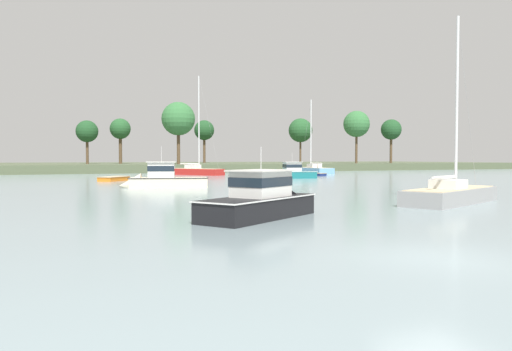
# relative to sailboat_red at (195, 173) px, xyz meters

# --- Properties ---
(ground_plane) EXTENTS (413.05, 413.05, 0.00)m
(ground_plane) POSITION_rel_sailboat_red_xyz_m (-10.45, -59.97, -0.31)
(ground_plane) COLOR gray
(far_shore_bank) EXTENTS (185.87, 50.81, 1.38)m
(far_shore_bank) POSITION_rel_sailboat_red_xyz_m (-10.45, 35.71, 0.38)
(far_shore_bank) COLOR #4C563D
(far_shore_bank) RESTS_ON ground
(sailboat_red) EXTENTS (6.94, 9.05, 15.00)m
(sailboat_red) POSITION_rel_sailboat_red_xyz_m (0.00, 0.00, 0.00)
(sailboat_red) COLOR #B2231E
(sailboat_red) RESTS_ON ground
(cruiser_black) EXTENTS (6.79, 5.37, 3.64)m
(cruiser_black) POSITION_rel_sailboat_red_xyz_m (-10.93, -50.70, 0.16)
(cruiser_black) COLOR black
(cruiser_black) RESTS_ON ground
(sailboat_skyblue) EXTENTS (3.11, 9.83, 12.63)m
(sailboat_skyblue) POSITION_rel_sailboat_red_xyz_m (19.78, 0.19, -0.04)
(sailboat_skyblue) COLOR #669ECC
(sailboat_skyblue) RESTS_ON ground
(dinghy_orange) EXTENTS (3.83, 4.14, 0.69)m
(dinghy_orange) POSITION_rel_sailboat_red_xyz_m (-13.18, -15.04, -0.14)
(dinghy_orange) COLOR orange
(dinghy_orange) RESTS_ON ground
(cruiser_cream) EXTENTS (7.63, 4.04, 4.31)m
(cruiser_cream) POSITION_rel_sailboat_red_xyz_m (-11.06, -28.73, 0.17)
(cruiser_cream) COLOR beige
(cruiser_cream) RESTS_ON ground
(cruiser_teal) EXTENTS (6.88, 3.25, 3.90)m
(cruiser_teal) POSITION_rel_sailboat_red_xyz_m (7.04, -16.13, 0.13)
(cruiser_teal) COLOR #196B70
(cruiser_teal) RESTS_ON ground
(dinghy_navy) EXTENTS (2.15, 3.28, 0.56)m
(dinghy_navy) POSITION_rel_sailboat_red_xyz_m (14.54, -9.98, -0.17)
(dinghy_navy) COLOR navy
(dinghy_navy) RESTS_ON ground
(sailboat_grey) EXTENTS (8.11, 5.30, 10.83)m
(sailboat_grey) POSITION_rel_sailboat_red_xyz_m (0.85, -48.95, -0.08)
(sailboat_grey) COLOR gray
(sailboat_grey) RESTS_ON ground
(mooring_buoy_white) EXTENTS (0.35, 0.35, 0.40)m
(mooring_buoy_white) POSITION_rel_sailboat_red_xyz_m (2.01, -26.84, -0.25)
(mooring_buoy_white) COLOR white
(mooring_buoy_white) RESTS_ON ground
(shore_tree_left) EXTENTS (3.94, 3.94, 7.87)m
(shore_tree_left) POSITION_rel_sailboat_red_xyz_m (-13.54, 23.40, 6.91)
(shore_tree_left) COLOR brown
(shore_tree_left) RESTS_ON far_shore_bank
(shore_tree_far_left) EXTENTS (5.47, 5.47, 10.91)m
(shore_tree_far_left) POSITION_rel_sailboat_red_xyz_m (39.19, 16.47, 9.21)
(shore_tree_far_left) COLOR brown
(shore_tree_far_left) RESTS_ON far_shore_bank
(shore_tree_left_mid) EXTENTS (4.53, 4.53, 9.68)m
(shore_tree_left_mid) POSITION_rel_sailboat_red_xyz_m (12.54, 37.56, 8.40)
(shore_tree_left_mid) COLOR brown
(shore_tree_left_mid) RESTS_ON far_shore_bank
(shore_tree_right) EXTENTS (4.36, 4.36, 9.39)m
(shore_tree_right) POSITION_rel_sailboat_red_xyz_m (47.78, 16.16, 8.19)
(shore_tree_right) COLOR brown
(shore_tree_right) RESTS_ON far_shore_bank
(shore_tree_center_right) EXTENTS (5.34, 5.34, 9.97)m
(shore_tree_center_right) POSITION_rel_sailboat_red_xyz_m (31.99, 27.76, 8.34)
(shore_tree_center_right) COLOR brown
(shore_tree_center_right) RESTS_ON far_shore_bank
(shore_tree_inland_a) EXTENTS (6.01, 6.01, 11.18)m
(shore_tree_inland_a) POSITION_rel_sailboat_red_xyz_m (1.69, 17.27, 9.20)
(shore_tree_inland_a) COLOR brown
(shore_tree_inland_a) RESTS_ON far_shore_bank
(shore_tree_inland_c) EXTENTS (3.95, 3.95, 8.68)m
(shore_tree_inland_c) POSITION_rel_sailboat_red_xyz_m (-7.28, 27.05, 7.65)
(shore_tree_inland_c) COLOR brown
(shore_tree_inland_c) RESTS_ON far_shore_bank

